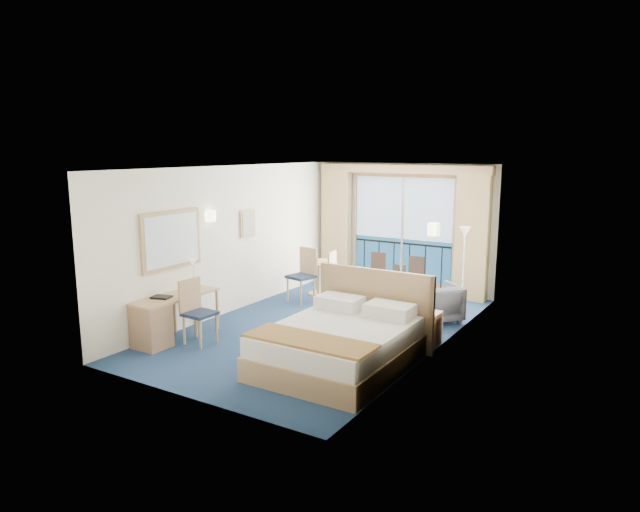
{
  "coord_description": "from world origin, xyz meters",
  "views": [
    {
      "loc": [
        4.83,
        -7.96,
        3.0
      ],
      "look_at": [
        -0.21,
        0.2,
        1.19
      ],
      "focal_mm": 32.0,
      "sensor_mm": 36.0,
      "label": 1
    }
  ],
  "objects_px": {
    "armchair": "(438,303)",
    "desk": "(157,321)",
    "nightstand": "(426,328)",
    "round_table": "(319,270)",
    "table_chair_b": "(304,271)",
    "desk_chair": "(195,308)",
    "bed": "(341,343)",
    "floor_lamp": "(464,247)",
    "table_chair_a": "(337,273)"
  },
  "relations": [
    {
      "from": "armchair",
      "to": "round_table",
      "type": "bearing_deg",
      "value": -57.99
    },
    {
      "from": "bed",
      "to": "desk",
      "type": "distance_m",
      "value": 2.93
    },
    {
      "from": "round_table",
      "to": "armchair",
      "type": "bearing_deg",
      "value": -9.85
    },
    {
      "from": "nightstand",
      "to": "table_chair_b",
      "type": "height_order",
      "value": "table_chair_b"
    },
    {
      "from": "desk_chair",
      "to": "round_table",
      "type": "relative_size",
      "value": 1.31
    },
    {
      "from": "armchair",
      "to": "table_chair_a",
      "type": "distance_m",
      "value": 2.28
    },
    {
      "from": "bed",
      "to": "desk",
      "type": "height_order",
      "value": "bed"
    },
    {
      "from": "armchair",
      "to": "desk",
      "type": "distance_m",
      "value": 4.76
    },
    {
      "from": "bed",
      "to": "armchair",
      "type": "relative_size",
      "value": 3.12
    },
    {
      "from": "armchair",
      "to": "round_table",
      "type": "relative_size",
      "value": 0.94
    },
    {
      "from": "armchair",
      "to": "table_chair_b",
      "type": "distance_m",
      "value": 2.75
    },
    {
      "from": "bed",
      "to": "desk",
      "type": "relative_size",
      "value": 1.51
    },
    {
      "from": "armchair",
      "to": "table_chair_a",
      "type": "relative_size",
      "value": 0.75
    },
    {
      "from": "nightstand",
      "to": "desk",
      "type": "xyz_separation_m",
      "value": [
        -3.51,
        -2.23,
        0.13
      ]
    },
    {
      "from": "desk",
      "to": "round_table",
      "type": "height_order",
      "value": "desk"
    },
    {
      "from": "floor_lamp",
      "to": "table_chair_b",
      "type": "distance_m",
      "value": 3.11
    },
    {
      "from": "bed",
      "to": "table_chair_b",
      "type": "relative_size",
      "value": 2.13
    },
    {
      "from": "floor_lamp",
      "to": "desk_chair",
      "type": "height_order",
      "value": "floor_lamp"
    },
    {
      "from": "bed",
      "to": "desk_chair",
      "type": "distance_m",
      "value": 2.44
    },
    {
      "from": "nightstand",
      "to": "desk_chair",
      "type": "xyz_separation_m",
      "value": [
        -3.08,
        -1.83,
        0.31
      ]
    },
    {
      "from": "table_chair_a",
      "to": "bed",
      "type": "bearing_deg",
      "value": -159.94
    },
    {
      "from": "floor_lamp",
      "to": "table_chair_a",
      "type": "relative_size",
      "value": 1.62
    },
    {
      "from": "desk",
      "to": "desk_chair",
      "type": "bearing_deg",
      "value": 43.3
    },
    {
      "from": "round_table",
      "to": "floor_lamp",
      "type": "bearing_deg",
      "value": 9.4
    },
    {
      "from": "nightstand",
      "to": "desk_chair",
      "type": "distance_m",
      "value": 3.6
    },
    {
      "from": "desk",
      "to": "round_table",
      "type": "relative_size",
      "value": 1.95
    },
    {
      "from": "armchair",
      "to": "desk",
      "type": "relative_size",
      "value": 0.48
    },
    {
      "from": "desk",
      "to": "table_chair_a",
      "type": "bearing_deg",
      "value": 75.53
    },
    {
      "from": "armchair",
      "to": "table_chair_b",
      "type": "height_order",
      "value": "table_chair_b"
    },
    {
      "from": "bed",
      "to": "floor_lamp",
      "type": "distance_m",
      "value": 3.85
    },
    {
      "from": "floor_lamp",
      "to": "table_chair_b",
      "type": "height_order",
      "value": "floor_lamp"
    },
    {
      "from": "armchair",
      "to": "nightstand",
      "type": "bearing_deg",
      "value": 54.49
    },
    {
      "from": "desk_chair",
      "to": "round_table",
      "type": "height_order",
      "value": "desk_chair"
    },
    {
      "from": "round_table",
      "to": "desk",
      "type": "bearing_deg",
      "value": -96.67
    },
    {
      "from": "nightstand",
      "to": "table_chair_b",
      "type": "xyz_separation_m",
      "value": [
        -3.01,
        1.14,
        0.34
      ]
    },
    {
      "from": "desk_chair",
      "to": "table_chair_a",
      "type": "bearing_deg",
      "value": -6.77
    },
    {
      "from": "nightstand",
      "to": "round_table",
      "type": "xyz_separation_m",
      "value": [
        -3.05,
        1.74,
        0.27
      ]
    },
    {
      "from": "armchair",
      "to": "desk_chair",
      "type": "xyz_separation_m",
      "value": [
        -2.8,
        -3.09,
        0.24
      ]
    },
    {
      "from": "desk",
      "to": "desk_chair",
      "type": "xyz_separation_m",
      "value": [
        0.43,
        0.4,
        0.18
      ]
    },
    {
      "from": "floor_lamp",
      "to": "table_chair_a",
      "type": "distance_m",
      "value": 2.53
    },
    {
      "from": "desk",
      "to": "nightstand",
      "type": "bearing_deg",
      "value": 32.46
    },
    {
      "from": "nightstand",
      "to": "bed",
      "type": "bearing_deg",
      "value": -114.23
    },
    {
      "from": "armchair",
      "to": "desk_chair",
      "type": "height_order",
      "value": "desk_chair"
    },
    {
      "from": "bed",
      "to": "nightstand",
      "type": "xyz_separation_m",
      "value": [
        0.68,
        1.5,
        -0.08
      ]
    },
    {
      "from": "nightstand",
      "to": "floor_lamp",
      "type": "height_order",
      "value": "floor_lamp"
    },
    {
      "from": "desk",
      "to": "table_chair_a",
      "type": "xyz_separation_m",
      "value": [
        0.99,
        3.84,
        0.16
      ]
    },
    {
      "from": "desk",
      "to": "table_chair_b",
      "type": "bearing_deg",
      "value": 81.54
    },
    {
      "from": "table_chair_a",
      "to": "floor_lamp",
      "type": "bearing_deg",
      "value": -86.21
    },
    {
      "from": "nightstand",
      "to": "table_chair_a",
      "type": "bearing_deg",
      "value": 147.57
    },
    {
      "from": "table_chair_b",
      "to": "round_table",
      "type": "bearing_deg",
      "value": 104.91
    }
  ]
}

